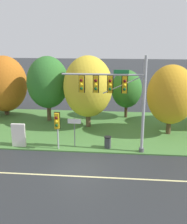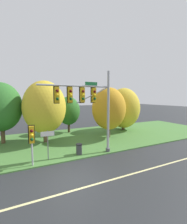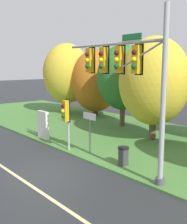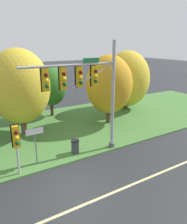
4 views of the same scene
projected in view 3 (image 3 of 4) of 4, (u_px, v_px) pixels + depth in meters
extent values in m
plane|color=#282B2D|center=(45.00, 173.00, 13.37)|extent=(160.00, 160.00, 0.00)
cube|color=beige|center=(22.00, 179.00, 12.59)|extent=(36.00, 0.16, 0.01)
cube|color=#477A38|center=(153.00, 142.00, 18.65)|extent=(48.00, 11.50, 0.10)
cylinder|color=#9EA0A5|center=(163.00, 98.00, 11.23)|extent=(0.22, 0.22, 7.35)
cylinder|color=#4C4C51|center=(160.00, 181.00, 11.81)|extent=(0.40, 0.40, 0.30)
cylinder|color=#9EA0A5|center=(111.00, 44.00, 13.12)|extent=(6.05, 0.14, 0.14)
cylinder|color=#9EA0A5|center=(136.00, 59.00, 12.10)|extent=(3.06, 0.08, 1.47)
cube|color=gold|center=(137.00, 59.00, 12.06)|extent=(0.34, 0.28, 1.22)
cube|color=black|center=(139.00, 59.00, 12.16)|extent=(0.46, 0.04, 1.34)
sphere|color=#4C0C0C|center=(134.00, 52.00, 11.90)|extent=(0.22, 0.22, 0.22)
sphere|color=yellow|center=(134.00, 59.00, 11.95)|extent=(0.22, 0.22, 0.22)
sphere|color=#0C4219|center=(134.00, 67.00, 12.00)|extent=(0.22, 0.22, 0.22)
cube|color=gold|center=(119.00, 60.00, 12.85)|extent=(0.34, 0.28, 1.22)
cube|color=black|center=(121.00, 60.00, 12.95)|extent=(0.46, 0.04, 1.34)
sphere|color=#4C0C0C|center=(116.00, 53.00, 12.68)|extent=(0.22, 0.22, 0.22)
sphere|color=yellow|center=(116.00, 60.00, 12.73)|extent=(0.22, 0.22, 0.22)
sphere|color=#0C4219|center=(116.00, 66.00, 12.78)|extent=(0.22, 0.22, 0.22)
cube|color=gold|center=(104.00, 60.00, 13.63)|extent=(0.34, 0.28, 1.22)
cube|color=black|center=(106.00, 60.00, 13.74)|extent=(0.46, 0.04, 1.34)
sphere|color=#4C0C0C|center=(101.00, 54.00, 13.47)|extent=(0.22, 0.22, 0.22)
sphere|color=yellow|center=(101.00, 60.00, 13.52)|extent=(0.22, 0.22, 0.22)
sphere|color=#0C4219|center=(101.00, 66.00, 13.57)|extent=(0.22, 0.22, 0.22)
cube|color=gold|center=(90.00, 60.00, 14.42)|extent=(0.34, 0.28, 1.22)
cube|color=black|center=(92.00, 60.00, 14.52)|extent=(0.46, 0.04, 1.34)
sphere|color=#4C0C0C|center=(87.00, 54.00, 14.26)|extent=(0.22, 0.22, 0.22)
sphere|color=yellow|center=(87.00, 60.00, 14.31)|extent=(0.22, 0.22, 0.22)
sphere|color=#0C4219|center=(87.00, 66.00, 14.35)|extent=(0.22, 0.22, 0.22)
cube|color=#196B33|center=(132.00, 37.00, 12.07)|extent=(1.10, 0.04, 0.28)
cylinder|color=#9EA0A5|center=(69.00, 126.00, 16.44)|extent=(0.12, 0.12, 2.93)
cube|color=gold|center=(65.00, 111.00, 16.17)|extent=(0.34, 0.28, 1.22)
cube|color=black|center=(68.00, 110.00, 16.27)|extent=(0.46, 0.04, 1.34)
sphere|color=#4C0C0C|center=(63.00, 106.00, 16.00)|extent=(0.22, 0.22, 0.22)
sphere|color=yellow|center=(63.00, 111.00, 16.05)|extent=(0.22, 0.22, 0.22)
sphere|color=#0C4219|center=(63.00, 116.00, 16.10)|extent=(0.22, 0.22, 0.22)
cylinder|color=slate|center=(90.00, 132.00, 15.97)|extent=(0.08, 0.08, 2.38)
cube|color=white|center=(89.00, 116.00, 15.80)|extent=(1.06, 0.03, 0.38)
cylinder|color=#4C3823|center=(67.00, 100.00, 29.64)|extent=(0.49, 0.49, 2.77)
ellipsoid|color=gold|center=(67.00, 73.00, 29.19)|extent=(4.94, 4.94, 6.17)
cylinder|color=#4C3823|center=(96.00, 105.00, 28.03)|extent=(0.49, 0.49, 2.11)
ellipsoid|color=#B76019|center=(96.00, 81.00, 27.63)|extent=(4.87, 4.87, 6.08)
cylinder|color=brown|center=(122.00, 109.00, 22.97)|extent=(0.42, 0.42, 2.84)
ellipsoid|color=#2D6B28|center=(123.00, 77.00, 22.54)|extent=(4.20, 4.20, 5.25)
cylinder|color=brown|center=(153.00, 120.00, 18.81)|extent=(0.46, 0.46, 2.66)
ellipsoid|color=gold|center=(154.00, 81.00, 18.38)|extent=(4.65, 4.65, 5.81)
cube|color=silver|center=(43.00, 125.00, 19.09)|extent=(1.10, 0.24, 1.90)
cube|color=#4C4C51|center=(41.00, 137.00, 19.54)|extent=(0.10, 0.20, 0.10)
cube|color=#4C4C51|center=(47.00, 139.00, 18.94)|extent=(0.10, 0.20, 0.10)
cylinder|color=#38383D|center=(123.00, 157.00, 14.09)|extent=(0.52, 0.52, 0.85)
cylinder|color=black|center=(123.00, 148.00, 14.02)|extent=(0.56, 0.56, 0.08)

